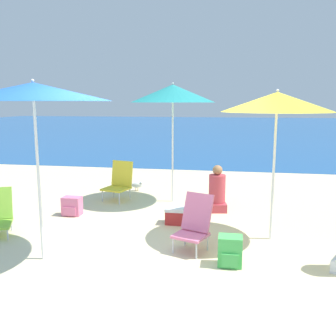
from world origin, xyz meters
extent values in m
plane|color=beige|center=(0.00, 0.00, 0.00)|extent=(60.00, 60.00, 0.00)
cube|color=#1E5699|center=(0.00, 26.37, 0.00)|extent=(60.00, 40.00, 0.01)
cylinder|color=white|center=(-1.58, -0.42, 1.02)|extent=(0.04, 0.04, 2.05)
cone|color=blue|center=(-1.58, -0.42, 2.16)|extent=(1.93, 1.93, 0.22)
sphere|color=white|center=(-1.58, -0.42, 2.29)|extent=(0.04, 0.04, 0.04)
cylinder|color=white|center=(1.43, 0.86, 0.95)|extent=(0.04, 0.04, 1.90)
cone|color=yellow|center=(1.43, 0.86, 2.04)|extent=(1.58, 1.58, 0.28)
sphere|color=white|center=(1.43, 0.86, 2.20)|extent=(0.04, 0.04, 0.04)
cylinder|color=white|center=(-0.37, 2.74, 1.01)|extent=(0.04, 0.04, 2.03)
cone|color=teal|center=(-0.37, 2.74, 2.20)|extent=(1.69, 1.69, 0.35)
sphere|color=white|center=(-0.37, 2.74, 2.40)|extent=(0.04, 0.04, 0.04)
cylinder|color=silver|center=(0.07, 0.06, 0.11)|extent=(0.02, 0.02, 0.22)
cylinder|color=silver|center=(0.40, -0.07, 0.11)|extent=(0.02, 0.02, 0.22)
cylinder|color=silver|center=(0.19, 0.37, 0.11)|extent=(0.02, 0.02, 0.22)
cylinder|color=silver|center=(0.52, 0.24, 0.11)|extent=(0.02, 0.02, 0.22)
cube|color=pink|center=(0.30, 0.15, 0.24)|extent=(0.53, 0.53, 0.04)
cube|color=pink|center=(0.37, 0.34, 0.52)|extent=(0.46, 0.35, 0.51)
cylinder|color=silver|center=(-1.79, 2.43, 0.12)|extent=(0.02, 0.02, 0.24)
cylinder|color=silver|center=(-1.39, 2.32, 0.12)|extent=(0.02, 0.02, 0.24)
cylinder|color=silver|center=(-1.67, 2.82, 0.12)|extent=(0.02, 0.02, 0.24)
cylinder|color=silver|center=(-1.28, 2.71, 0.12)|extent=(0.02, 0.02, 0.24)
cube|color=yellow|center=(-1.53, 2.57, 0.26)|extent=(0.60, 0.59, 0.04)
cube|color=yellow|center=(-1.47, 2.80, 0.54)|extent=(0.50, 0.24, 0.53)
cylinder|color=silver|center=(-2.43, 0.10, 0.09)|extent=(0.02, 0.02, 0.18)
cylinder|color=silver|center=(-2.62, 0.50, 0.09)|extent=(0.02, 0.02, 0.18)
cube|color=#BF3F4C|center=(0.56, 2.21, 0.08)|extent=(0.40, 0.46, 0.16)
cylinder|color=#BF3F4C|center=(0.56, 2.21, 0.43)|extent=(0.31, 0.31, 0.53)
sphere|color=#9E704C|center=(0.56, 2.21, 0.78)|extent=(0.18, 0.18, 0.18)
cube|color=#47B756|center=(0.84, -0.19, 0.19)|extent=(0.30, 0.24, 0.38)
cube|color=#47B756|center=(0.84, -0.32, 0.11)|extent=(0.21, 0.03, 0.17)
cube|color=pink|center=(-2.02, 1.47, 0.17)|extent=(0.33, 0.22, 0.34)
cube|color=pink|center=(-2.02, 1.35, 0.10)|extent=(0.23, 0.03, 0.15)
cube|color=#B72828|center=(0.01, 1.33, 0.11)|extent=(0.51, 0.29, 0.22)
cube|color=white|center=(0.01, 1.33, 0.25)|extent=(0.53, 0.30, 0.06)
cylinder|color=gold|center=(-1.36, 3.51, 0.04)|extent=(0.01, 0.01, 0.07)
cylinder|color=gold|center=(-1.31, 3.51, 0.04)|extent=(0.01, 0.01, 0.07)
ellipsoid|color=white|center=(-1.34, 3.51, 0.14)|extent=(0.26, 0.11, 0.13)
sphere|color=white|center=(-1.24, 3.51, 0.19)|extent=(0.07, 0.07, 0.07)
camera|label=1|loc=(0.83, -4.70, 2.04)|focal=40.00mm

